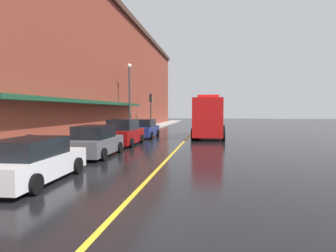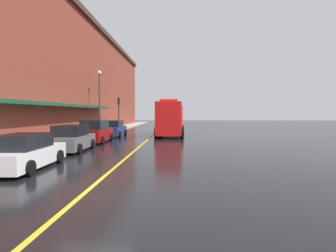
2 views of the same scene
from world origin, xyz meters
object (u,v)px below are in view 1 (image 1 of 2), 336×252
(parked_car_1, at_px, (96,142))
(traffic_light_near, at_px, (151,105))
(parked_car_0, at_px, (33,161))
(parked_car_2, at_px, (124,133))
(street_lamp_left, at_px, (130,91))
(parking_meter_1, at_px, (29,144))
(fire_truck, at_px, (210,118))
(parked_car_3, at_px, (145,129))
(parking_meter_0, at_px, (132,125))

(parked_car_1, distance_m, traffic_light_near, 20.24)
(traffic_light_near, bearing_deg, parked_car_0, -86.82)
(parked_car_2, relative_size, street_lamp_left, 0.65)
(parking_meter_1, bearing_deg, fire_truck, 65.02)
(parked_car_0, relative_size, street_lamp_left, 0.69)
(parked_car_3, height_order, traffic_light_near, traffic_light_near)
(parked_car_1, bearing_deg, street_lamp_left, 7.26)
(fire_truck, bearing_deg, parked_car_0, -16.57)
(parked_car_1, xyz_separation_m, parking_meter_0, (-1.36, 11.91, 0.27))
(parked_car_3, distance_m, traffic_light_near, 9.40)
(parked_car_1, height_order, parked_car_2, parked_car_2)
(parking_meter_0, xyz_separation_m, traffic_light_near, (0.06, 8.15, 2.10))
(parking_meter_1, bearing_deg, parked_car_3, 84.38)
(parked_car_1, bearing_deg, parked_car_3, -1.69)
(parked_car_0, height_order, parked_car_3, parked_car_3)
(parked_car_1, distance_m, parked_car_3, 11.07)
(parked_car_1, relative_size, parked_car_2, 0.97)
(parked_car_2, relative_size, parked_car_3, 1.03)
(parking_meter_1, distance_m, traffic_light_near, 23.89)
(parking_meter_0, relative_size, parking_meter_1, 1.00)
(parked_car_1, relative_size, fire_truck, 0.55)
(fire_truck, bearing_deg, street_lamp_left, -97.58)
(parked_car_0, bearing_deg, parked_car_3, -1.82)
(traffic_light_near, bearing_deg, fire_truck, -48.28)
(parked_car_1, distance_m, parking_meter_1, 3.99)
(parked_car_1, xyz_separation_m, fire_truck, (5.94, 11.93, 0.99))
(parking_meter_1, bearing_deg, parked_car_0, -53.57)
(parked_car_1, distance_m, street_lamp_left, 13.83)
(parked_car_1, xyz_separation_m, parked_car_3, (0.10, 11.07, 0.00))
(parked_car_3, xyz_separation_m, street_lamp_left, (-2.06, 2.14, 3.61))
(parking_meter_1, xyz_separation_m, traffic_light_near, (0.06, 23.80, 2.10))
(parked_car_3, bearing_deg, fire_truck, -80.96)
(fire_truck, bearing_deg, parking_meter_0, -88.23)
(parked_car_0, relative_size, traffic_light_near, 1.11)
(parked_car_2, bearing_deg, parking_meter_1, 171.93)
(parked_car_0, relative_size, parking_meter_0, 3.59)
(parked_car_1, height_order, traffic_light_near, traffic_light_near)
(street_lamp_left, bearing_deg, parked_car_2, -76.55)
(parked_car_0, distance_m, parking_meter_0, 17.75)
(parked_car_2, height_order, parked_car_3, parked_car_2)
(street_lamp_left, distance_m, traffic_light_near, 6.99)
(fire_truck, height_order, street_lamp_left, street_lamp_left)
(parking_meter_1, distance_m, street_lamp_left, 17.29)
(parking_meter_1, bearing_deg, traffic_light_near, 89.85)
(parked_car_3, bearing_deg, parking_meter_0, 60.79)
(parked_car_0, distance_m, parked_car_3, 16.84)
(parked_car_3, distance_m, parking_meter_1, 14.89)
(parked_car_3, bearing_deg, parking_meter_1, 175.06)
(parking_meter_0, xyz_separation_m, street_lamp_left, (-0.60, 1.30, 3.34))
(parked_car_1, xyz_separation_m, parking_meter_1, (-1.36, -3.74, 0.27))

